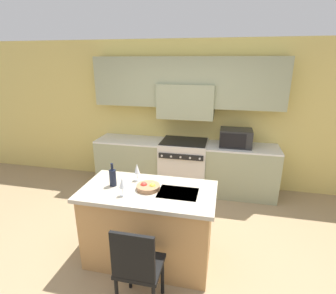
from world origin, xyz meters
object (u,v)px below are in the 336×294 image
wine_bottle (113,177)px  wine_glass_far (137,169)px  island_chair (137,266)px  wine_glass_near (122,183)px  range_stove (184,165)px  microwave (236,138)px  fruit_bowl (148,187)px

wine_bottle → wine_glass_far: wine_bottle is taller
island_chair → wine_glass_near: wine_glass_near is taller
range_stove → microwave: bearing=1.2°
range_stove → microwave: microwave is taller
range_stove → wine_glass_far: 1.84m
wine_bottle → wine_glass_near: size_ratio=1.28×
wine_bottle → island_chair: bearing=-54.2°
island_chair → wine_bottle: 1.04m
wine_bottle → wine_glass_near: wine_bottle is taller
wine_bottle → fruit_bowl: (0.43, 0.01, -0.08)m
wine_glass_near → wine_glass_far: bearing=85.4°
wine_glass_far → fruit_bowl: bearing=-44.5°
range_stove → island_chair: island_chair is taller
island_chair → wine_glass_near: bearing=121.5°
range_stove → wine_bottle: bearing=-105.6°
range_stove → fruit_bowl: (-0.11, -1.90, 0.50)m
microwave → island_chair: microwave is taller
range_stove → wine_bottle: (-0.53, -1.91, 0.57)m
microwave → fruit_bowl: size_ratio=2.01×
microwave → range_stove: bearing=-178.8°
microwave → wine_bottle: 2.40m
microwave → wine_bottle: (-1.43, -1.93, -0.01)m
wine_glass_near → fruit_bowl: wine_glass_near is taller
fruit_bowl → wine_glass_near: bearing=-137.6°
wine_bottle → microwave: bearing=53.4°
range_stove → wine_bottle: size_ratio=3.39×
range_stove → wine_glass_near: size_ratio=4.34×
microwave → wine_glass_far: (-1.20, -1.73, 0.03)m
wine_glass_far → range_stove: bearing=80.0°
microwave → wine_glass_near: 2.46m
wine_glass_near → microwave: bearing=59.9°
wine_bottle → wine_glass_near: (0.20, -0.20, 0.04)m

